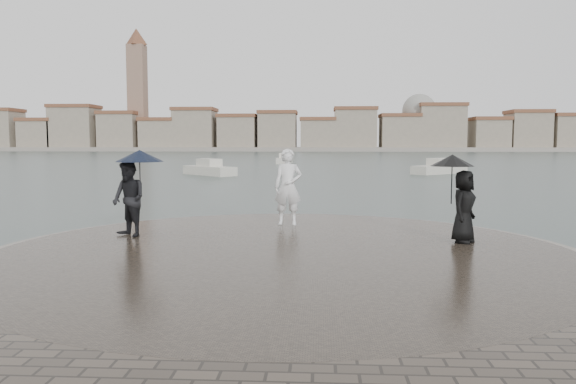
{
  "coord_description": "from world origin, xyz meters",
  "views": [
    {
      "loc": [
        0.73,
        -7.9,
        2.57
      ],
      "look_at": [
        0.0,
        4.8,
        1.45
      ],
      "focal_mm": 35.0,
      "sensor_mm": 36.0,
      "label": 1
    }
  ],
  "objects": [
    {
      "name": "ground",
      "position": [
        0.0,
        0.0,
        0.0
      ],
      "size": [
        400.0,
        400.0,
        0.0
      ],
      "primitive_type": "plane",
      "color": "#2B3835",
      "rests_on": "ground"
    },
    {
      "name": "far_skyline",
      "position": [
        -6.29,
        160.71,
        5.61
      ],
      "size": [
        260.0,
        20.0,
        37.0
      ],
      "color": "gray",
      "rests_on": "ground"
    },
    {
      "name": "visitor_right",
      "position": [
        3.83,
        4.64,
        1.44
      ],
      "size": [
        1.16,
        1.05,
        1.95
      ],
      "color": "black",
      "rests_on": "quay_tip"
    },
    {
      "name": "quay_tip",
      "position": [
        0.0,
        3.5,
        0.18
      ],
      "size": [
        11.9,
        11.9,
        0.36
      ],
      "primitive_type": "cylinder",
      "color": "#2D261E",
      "rests_on": "ground"
    },
    {
      "name": "statue",
      "position": [
        -0.13,
        7.12,
        1.38
      ],
      "size": [
        0.76,
        0.51,
        2.05
      ],
      "primitive_type": "imported",
      "rotation": [
        0.0,
        0.0,
        -0.03
      ],
      "color": "white",
      "rests_on": "quay_tip"
    },
    {
      "name": "boats",
      "position": [
        5.76,
        43.94,
        0.38
      ],
      "size": [
        35.79,
        30.66,
        1.5
      ],
      "color": "beige",
      "rests_on": "ground"
    },
    {
      "name": "kerb_ring",
      "position": [
        0.0,
        3.5,
        0.16
      ],
      "size": [
        12.5,
        12.5,
        0.32
      ],
      "primitive_type": "cylinder",
      "color": "gray",
      "rests_on": "ground"
    },
    {
      "name": "visitor_left",
      "position": [
        -3.7,
        5.01,
        1.51
      ],
      "size": [
        1.37,
        1.2,
        2.04
      ],
      "color": "black",
      "rests_on": "quay_tip"
    }
  ]
}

